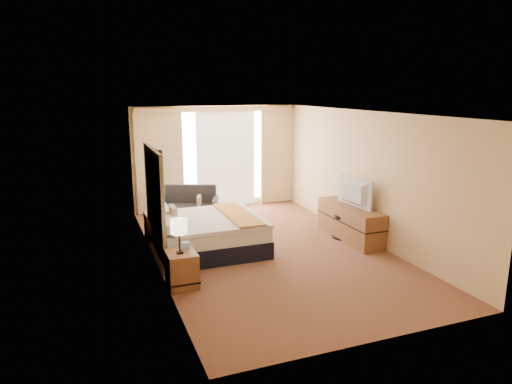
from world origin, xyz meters
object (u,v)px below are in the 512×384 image
object	(u,v)px
loveseat	(190,209)
desk_chair	(347,217)
nightstand_left	(182,269)
television	(351,192)
lamp_left	(179,227)
media_dresser	(350,222)
nightstand_right	(157,225)
lamp_right	(156,189)
bed	(209,233)
floor_lamp	(159,169)

from	to	relation	value
loveseat	desk_chair	distance (m)	3.64
nightstand_left	desk_chair	bearing A→B (deg)	17.31
television	lamp_left	bearing A→B (deg)	99.49
media_dresser	desk_chair	xyz separation A→B (m)	(-0.03, 0.09, 0.08)
nightstand_left	nightstand_right	distance (m)	2.50
nightstand_left	lamp_left	xyz separation A→B (m)	(-0.03, -0.04, 0.70)
nightstand_left	desk_chair	distance (m)	3.85
nightstand_right	lamp_right	xyz separation A→B (m)	(0.02, -0.03, 0.76)
nightstand_left	media_dresser	world-z (taller)	media_dresser
media_dresser	lamp_right	bearing A→B (deg)	158.96
loveseat	lamp_left	world-z (taller)	lamp_left
bed	floor_lamp	bearing A→B (deg)	97.93
loveseat	television	xyz separation A→B (m)	(2.71, -2.54, 0.72)
floor_lamp	loveseat	bearing A→B (deg)	-56.47
nightstand_left	nightstand_right	world-z (taller)	same
nightstand_left	lamp_left	world-z (taller)	lamp_left
lamp_left	television	distance (m)	3.82
nightstand_right	loveseat	bearing A→B (deg)	47.83
bed	desk_chair	size ratio (longest dim) A/B	1.99
nightstand_left	floor_lamp	xyz separation A→B (m)	(0.40, 4.35, 0.84)
media_dresser	lamp_left	size ratio (longest dim) A/B	3.31
nightstand_left	floor_lamp	distance (m)	4.45
nightstand_right	desk_chair	bearing A→B (deg)	-20.27
television	desk_chair	bearing A→B (deg)	-14.32
media_dresser	floor_lamp	distance (m)	4.73
media_dresser	television	xyz separation A→B (m)	(-0.05, -0.06, 0.64)
nightstand_right	loveseat	distance (m)	1.40
loveseat	floor_lamp	distance (m)	1.30
nightstand_left	lamp_right	xyz separation A→B (m)	(0.02, 2.47, 0.76)
desk_chair	nightstand_right	bearing A→B (deg)	161.30
loveseat	bed	bearing A→B (deg)	-72.75
bed	loveseat	bearing A→B (deg)	86.62
bed	floor_lamp	xyz separation A→B (m)	(-0.41, 2.97, 0.77)
loveseat	lamp_right	size ratio (longest dim) A/B	2.32
lamp_left	desk_chair	bearing A→B (deg)	17.70
bed	media_dresser	bearing A→B (deg)	-6.56
lamp_right	nightstand_left	bearing A→B (deg)	-90.43
media_dresser	floor_lamp	world-z (taller)	floor_lamp
nightstand_right	lamp_left	world-z (taller)	lamp_left
television	lamp_right	bearing A→B (deg)	61.76
floor_lamp	desk_chair	size ratio (longest dim) A/B	1.63
bed	lamp_left	bearing A→B (deg)	-120.54
nightstand_left	bed	world-z (taller)	bed
media_dresser	television	distance (m)	0.65
nightstand_left	media_dresser	distance (m)	3.85
nightstand_right	television	xyz separation A→B (m)	(3.65, -1.51, 0.72)
nightstand_right	loveseat	size ratio (longest dim) A/B	0.38
nightstand_right	lamp_left	xyz separation A→B (m)	(-0.03, -2.54, 0.70)
desk_chair	lamp_left	size ratio (longest dim) A/B	1.78
bed	floor_lamp	world-z (taller)	floor_lamp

